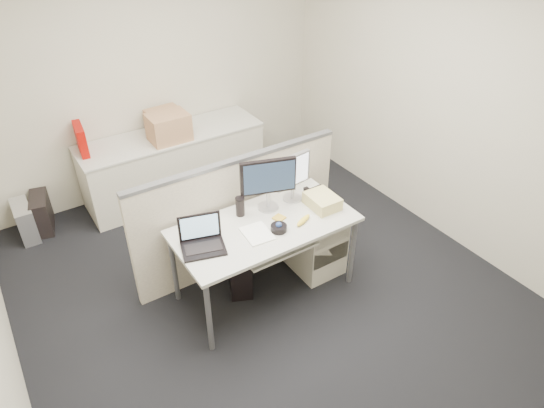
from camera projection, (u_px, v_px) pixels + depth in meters
floor at (265, 290)px, 4.36m from camera, size 4.00×4.50×0.01m
wall_back at (152, 71)px, 5.15m from camera, size 4.00×0.02×2.70m
wall_right at (446, 100)px, 4.49m from camera, size 0.02×4.50×2.70m
desk at (265, 230)px, 3.98m from camera, size 1.50×0.75×0.73m
keyboard_tray at (277, 246)px, 3.88m from camera, size 0.62×0.32×0.02m
drawer_pedestal at (313, 237)px, 4.45m from camera, size 0.40×0.55×0.65m
cubicle_partition at (238, 215)px, 4.35m from camera, size 2.00×0.06×1.10m
back_counter at (174, 165)px, 5.49m from camera, size 2.00×0.60×0.72m
monitor_main at (268, 185)px, 4.00m from camera, size 0.50×0.32×0.47m
monitor_small at (293, 178)px, 4.13m from camera, size 0.37×0.22×0.43m
laptop at (202, 237)px, 3.61m from camera, size 0.38×0.33×0.24m
trackball at (279, 228)px, 3.86m from camera, size 0.16×0.16×0.05m
desk_phone at (318, 194)px, 4.25m from camera, size 0.20×0.17×0.06m
paper_stack at (257, 234)px, 3.83m from camera, size 0.23×0.28×0.01m
sticky_pad at (279, 218)px, 4.00m from camera, size 0.11×0.11×0.01m
travel_mug at (240, 207)px, 4.00m from camera, size 0.08×0.08×0.16m
banana at (303, 220)px, 3.95m from camera, size 0.19×0.11×0.04m
cellphone at (262, 208)px, 4.12m from camera, size 0.07×0.10×0.01m
manila_folders at (322, 201)px, 4.12m from camera, size 0.23×0.29×0.11m
keyboard at (285, 245)px, 3.86m from camera, size 0.43×0.16×0.02m
pc_tower_desk at (239, 264)px, 4.30m from camera, size 0.36×0.50×0.44m
pc_tower_spare_dark at (42, 213)px, 5.00m from camera, size 0.24×0.43×0.38m
pc_tower_spare_silver at (25, 221)px, 4.89m from camera, size 0.16×0.40×0.37m
cardboard_box_left at (169, 128)px, 5.09m from camera, size 0.41×0.31×0.31m
cardboard_box_right at (165, 121)px, 5.29m from camera, size 0.38×0.30×0.26m
red_binder at (81, 140)px, 4.86m from camera, size 0.11×0.34×0.31m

